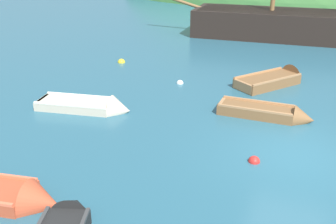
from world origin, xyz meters
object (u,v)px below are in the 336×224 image
(rowboat_near_dock, at_px, (276,80))
(rowboat_far, at_px, (91,107))
(rowboat_portside, at_px, (269,114))
(buoy_white, at_px, (180,83))
(buoy_red, at_px, (254,162))
(buoy_yellow, at_px, (121,62))
(sailing_ship, at_px, (318,31))

(rowboat_near_dock, height_order, rowboat_far, rowboat_near_dock)
(rowboat_portside, bearing_deg, rowboat_near_dock, 93.70)
(rowboat_far, relative_size, buoy_white, 11.84)
(buoy_red, xyz_separation_m, buoy_yellow, (-8.16, 7.17, 0.00))
(buoy_white, bearing_deg, buoy_yellow, 154.56)
(rowboat_far, height_order, rowboat_portside, rowboat_far)
(buoy_yellow, bearing_deg, buoy_red, -41.31)
(rowboat_far, xyz_separation_m, rowboat_portside, (6.01, 1.85, 0.02))
(rowboat_near_dock, distance_m, buoy_yellow, 7.68)
(rowboat_near_dock, relative_size, rowboat_portside, 1.09)
(rowboat_near_dock, distance_m, rowboat_portside, 3.73)
(rowboat_near_dock, bearing_deg, rowboat_portside, -140.19)
(rowboat_portside, bearing_deg, buoy_white, 151.31)
(rowboat_near_dock, bearing_deg, buoy_white, 147.44)
(rowboat_portside, bearing_deg, buoy_red, -88.77)
(sailing_ship, distance_m, buoy_red, 16.22)
(rowboat_near_dock, height_order, rowboat_portside, rowboat_near_dock)
(rowboat_near_dock, relative_size, buoy_yellow, 9.44)
(sailing_ship, bearing_deg, buoy_red, 83.44)
(rowboat_near_dock, distance_m, buoy_red, 6.93)
(rowboat_far, bearing_deg, sailing_ship, 54.74)
(rowboat_portside, distance_m, buoy_yellow, 8.94)
(rowboat_near_dock, bearing_deg, buoy_yellow, 122.69)
(sailing_ship, bearing_deg, rowboat_portside, 82.34)
(sailing_ship, bearing_deg, buoy_white, 61.53)
(sailing_ship, relative_size, buoy_white, 58.91)
(rowboat_near_dock, height_order, buoy_white, rowboat_near_dock)
(buoy_white, bearing_deg, rowboat_near_dock, 22.85)
(rowboat_far, xyz_separation_m, buoy_yellow, (-2.00, 5.81, -0.09))
(rowboat_portside, height_order, buoy_white, rowboat_portside)
(rowboat_portside, relative_size, buoy_white, 10.82)
(rowboat_portside, height_order, buoy_red, rowboat_portside)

